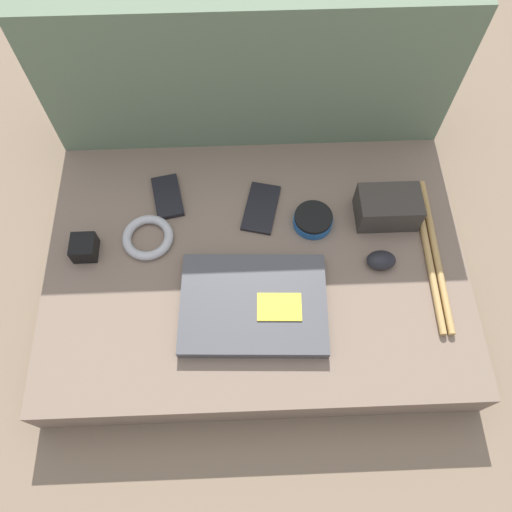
% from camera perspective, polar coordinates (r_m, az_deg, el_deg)
% --- Properties ---
extents(ground_plane, '(8.00, 8.00, 0.00)m').
position_cam_1_polar(ground_plane, '(1.18, -0.00, -2.74)').
color(ground_plane, '#7A6651').
extents(couch_seat, '(0.91, 0.64, 0.10)m').
position_cam_1_polar(couch_seat, '(1.13, -0.00, -1.66)').
color(couch_seat, '#7A6656').
rests_on(couch_seat, ground_plane).
extents(couch_backrest, '(0.91, 0.20, 0.47)m').
position_cam_1_polar(couch_backrest, '(1.23, -0.78, 20.13)').
color(couch_backrest, '#60755B').
rests_on(couch_backrest, ground_plane).
extents(laptop, '(0.31, 0.23, 0.03)m').
position_cam_1_polar(laptop, '(1.03, -0.26, -5.54)').
color(laptop, '#47474C').
rests_on(laptop, couch_seat).
extents(computer_mouse, '(0.06, 0.05, 0.03)m').
position_cam_1_polar(computer_mouse, '(1.10, 14.11, -0.47)').
color(computer_mouse, black).
rests_on(computer_mouse, couch_seat).
extents(speaker_puck, '(0.09, 0.09, 0.03)m').
position_cam_1_polar(speaker_puck, '(1.12, 6.53, 4.14)').
color(speaker_puck, '#1E569E').
rests_on(speaker_puck, couch_seat).
extents(phone_silver, '(0.10, 0.14, 0.01)m').
position_cam_1_polar(phone_silver, '(1.15, 0.58, 5.52)').
color(phone_silver, black).
rests_on(phone_silver, couch_seat).
extents(phone_black, '(0.08, 0.12, 0.01)m').
position_cam_1_polar(phone_black, '(1.18, -10.07, 6.69)').
color(phone_black, black).
rests_on(phone_black, couch_seat).
extents(camera_pouch, '(0.14, 0.09, 0.07)m').
position_cam_1_polar(camera_pouch, '(1.15, 14.84, 5.38)').
color(camera_pouch, '#38332D').
rests_on(camera_pouch, couch_seat).
extents(charger_brick, '(0.05, 0.06, 0.04)m').
position_cam_1_polar(charger_brick, '(1.14, -19.05, 0.92)').
color(charger_brick, black).
rests_on(charger_brick, couch_seat).
extents(cable_coil, '(0.11, 0.11, 0.02)m').
position_cam_1_polar(cable_coil, '(1.13, -12.25, 2.10)').
color(cable_coil, '#B2B2B7').
rests_on(cable_coil, couch_seat).
extents(drumstick_pair, '(0.04, 0.37, 0.01)m').
position_cam_1_polar(drumstick_pair, '(1.15, 19.46, 0.30)').
color(drumstick_pair, tan).
rests_on(drumstick_pair, couch_seat).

